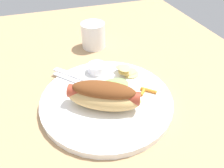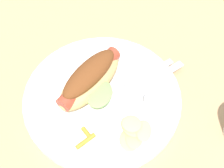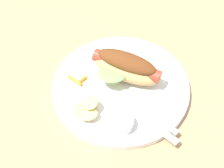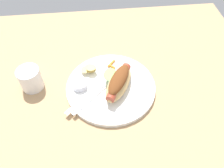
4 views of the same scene
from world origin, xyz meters
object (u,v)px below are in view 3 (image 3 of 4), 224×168
sauce_ramekin (121,122)px  chips_pile (86,109)px  fork (150,112)px  hot_dog (126,66)px  plate (121,86)px  knife (149,121)px  carrot_garnish (78,80)px

sauce_ramekin → chips_pile: chips_pile is taller
sauce_ramekin → fork: 6.70cm
hot_dog → fork: (10.08, 4.19, -2.91)cm
plate → sauce_ramekin: size_ratio=6.25×
knife → chips_pile: 12.96cm
plate → carrot_garnish: size_ratio=6.88×
plate → chips_pile: 10.39cm
sauce_ramekin → chips_pile: size_ratio=0.75×
hot_dog → fork: 11.30cm
chips_pile → fork: bearing=86.3°
fork → knife: size_ratio=0.83×
plate → chips_pile: size_ratio=4.68×
fork → plate: bearing=-6.7°
sauce_ramekin → carrot_garnish: size_ratio=1.10×
knife → carrot_garnish: bearing=8.9°
carrot_garnish → knife: bearing=52.5°
hot_dog → carrot_garnish: (1.17, -10.73, -2.71)cm
fork → chips_pile: (-0.85, -13.05, 0.94)cm
chips_pile → hot_dog: bearing=136.2°
hot_dog → plate: bearing=90.7°
knife → plate: bearing=-16.7°
fork → carrot_garnish: 17.38cm
plate → carrot_garnish: 9.61cm
hot_dog → carrot_garnish: 11.12cm
hot_dog → carrot_garnish: bearing=34.8°
hot_dog → sauce_ramekin: 13.10cm
plate → chips_pile: bearing=-48.0°
sauce_ramekin → knife: (-0.59, 5.56, -0.94)cm
plate → fork: (7.67, 5.46, 1.00)cm
fork → carrot_garnish: carrot_garnish is taller
sauce_ramekin → chips_pile: bearing=-117.1°
plate → hot_dog: size_ratio=1.78×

